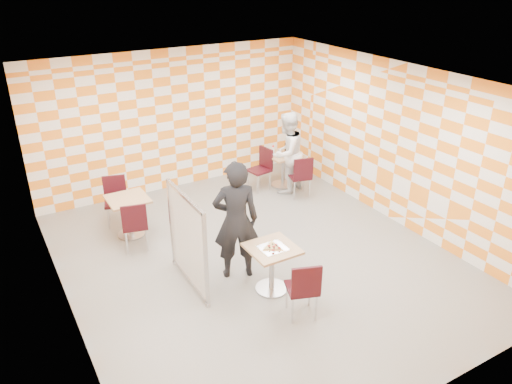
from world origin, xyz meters
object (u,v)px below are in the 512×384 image
chair_empty_near (135,223)px  partition (187,240)px  empty_table (129,210)px  man_dark (236,221)px  chair_main_front (304,286)px  chair_second_front (301,174)px  main_table (272,261)px  sport_bottle (273,150)px  soda_bottle (286,147)px  man_white (287,153)px  chair_empty_far (116,196)px  second_table (283,164)px  chair_second_side (262,165)px

chair_empty_near → partition: size_ratio=0.60×
empty_table → man_dark: man_dark is taller
chair_main_front → chair_second_front: bearing=55.6°
chair_second_front → partition: 3.69m
chair_empty_near → main_table: bearing=-56.4°
chair_second_front → partition: (-3.27, -1.69, 0.25)m
chair_second_front → sport_bottle: 0.90m
man_dark → main_table: bearing=133.0°
empty_table → partition: partition is taller
main_table → soda_bottle: 4.06m
man_white → sport_bottle: 0.39m
chair_empty_far → sport_bottle: 3.48m
second_table → chair_main_front: (-2.25, -3.97, 0.04)m
chair_second_side → man_dark: man_dark is taller
sport_bottle → chair_empty_far: bearing=179.0°
second_table → empty_table: bearing=-172.8°
empty_table → chair_second_front: bearing=-4.3°
sport_bottle → main_table: bearing=-122.2°
main_table → partition: (-1.02, 0.76, 0.28)m
chair_second_side → man_dark: 3.37m
empty_table → sport_bottle: size_ratio=3.75×
chair_empty_near → man_dark: size_ratio=0.47×
empty_table → sport_bottle: bearing=9.3°
second_table → chair_second_side: 0.49m
empty_table → chair_second_side: 3.18m
chair_second_side → partition: (-2.81, -2.51, 0.25)m
chair_main_front → chair_empty_far: same height
second_table → chair_empty_far: chair_empty_far is taller
chair_second_side → chair_empty_near: size_ratio=1.00×
chair_second_front → sport_bottle: size_ratio=4.62×
main_table → chair_empty_near: bearing=123.6°
empty_table → chair_main_front: bearing=-68.9°
empty_table → man_white: bearing=3.0°
man_white → soda_bottle: man_white is taller
chair_second_side → main_table: bearing=-118.7°
main_table → partition: partition is taller
chair_main_front → man_dark: size_ratio=0.47×
empty_table → chair_empty_far: size_ratio=0.81×
chair_second_front → soda_bottle: bearing=79.5°
chair_main_front → soda_bottle: (2.38, 4.06, 0.31)m
chair_second_front → chair_second_side: (-0.46, 0.82, 0.00)m
main_table → chair_main_front: (0.02, -0.80, 0.04)m
chair_empty_far → man_white: (3.58, -0.44, 0.34)m
partition → chair_main_front: bearing=-56.3°
empty_table → chair_empty_far: 0.62m
second_table → empty_table: (-3.61, -0.45, 0.00)m
second_table → chair_empty_near: size_ratio=0.81×
second_table → soda_bottle: (0.13, 0.09, 0.34)m
chair_second_side → soda_bottle: 0.68m
chair_second_front → partition: bearing=-152.7°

